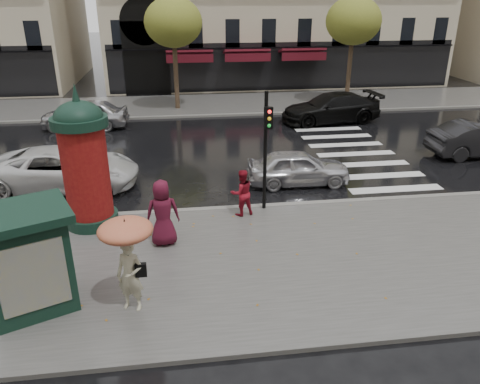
{
  "coord_description": "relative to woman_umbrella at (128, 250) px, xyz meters",
  "views": [
    {
      "loc": [
        -2.04,
        -11.32,
        6.9
      ],
      "look_at": [
        -0.3,
        1.5,
        1.32
      ],
      "focal_mm": 35.0,
      "sensor_mm": 36.0,
      "label": 1
    }
  ],
  "objects": [
    {
      "name": "ground",
      "position": [
        3.29,
        2.14,
        -1.65
      ],
      "size": [
        160.0,
        160.0,
        0.0
      ],
      "primitive_type": "plane",
      "color": "black",
      "rests_on": "ground"
    },
    {
      "name": "near_sidewalk",
      "position": [
        3.29,
        1.64,
        -1.59
      ],
      "size": [
        90.0,
        7.0,
        0.12
      ],
      "primitive_type": "cube",
      "color": "#474744",
      "rests_on": "ground"
    },
    {
      "name": "far_sidewalk",
      "position": [
        3.29,
        21.14,
        -1.59
      ],
      "size": [
        90.0,
        6.0,
        0.12
      ],
      "primitive_type": "cube",
      "color": "#474744",
      "rests_on": "ground"
    },
    {
      "name": "near_kerb",
      "position": [
        3.29,
        5.14,
        -1.58
      ],
      "size": [
        90.0,
        0.25,
        0.14
      ],
      "primitive_type": "cube",
      "color": "slate",
      "rests_on": "ground"
    },
    {
      "name": "far_kerb",
      "position": [
        3.29,
        18.14,
        -1.58
      ],
      "size": [
        90.0,
        0.25,
        0.14
      ],
      "primitive_type": "cube",
      "color": "slate",
      "rests_on": "ground"
    },
    {
      "name": "zebra_crossing",
      "position": [
        9.29,
        11.74,
        -1.64
      ],
      "size": [
        3.6,
        11.75,
        0.01
      ],
      "primitive_type": "cube",
      "color": "silver",
      "rests_on": "ground"
    },
    {
      "name": "tree_far_left",
      "position": [
        1.29,
        20.14,
        3.52
      ],
      "size": [
        3.4,
        3.4,
        6.64
      ],
      "color": "#38281C",
      "rests_on": "ground"
    },
    {
      "name": "tree_far_right",
      "position": [
        12.29,
        20.14,
        3.52
      ],
      "size": [
        3.4,
        3.4,
        6.64
      ],
      "color": "#38281C",
      "rests_on": "ground"
    },
    {
      "name": "woman_umbrella",
      "position": [
        0.0,
        0.0,
        0.0
      ],
      "size": [
        1.21,
        1.21,
        2.32
      ],
      "color": "beige",
      "rests_on": "near_sidewalk"
    },
    {
      "name": "woman_red",
      "position": [
        3.17,
        4.54,
        -0.75
      ],
      "size": [
        0.88,
        0.76,
        1.56
      ],
      "primitive_type": "imported",
      "rotation": [
        0.0,
        0.0,
        3.39
      ],
      "color": "maroon",
      "rests_on": "near_sidewalk"
    },
    {
      "name": "man_burgundy",
      "position": [
        0.68,
        2.95,
        -0.55
      ],
      "size": [
        1.01,
        0.7,
        1.96
      ],
      "primitive_type": "imported",
      "rotation": [
        0.0,
        0.0,
        3.23
      ],
      "color": "#511023",
      "rests_on": "near_sidewalk"
    },
    {
      "name": "morris_column",
      "position": [
        -1.58,
        4.54,
        0.58
      ],
      "size": [
        1.64,
        1.64,
        4.41
      ],
      "color": "black",
      "rests_on": "near_sidewalk"
    },
    {
      "name": "traffic_light",
      "position": [
        4.0,
        4.86,
        0.87
      ],
      "size": [
        0.27,
        0.38,
        3.96
      ],
      "color": "black",
      "rests_on": "near_sidewalk"
    },
    {
      "name": "newsstand",
      "position": [
        -2.26,
        0.37,
        -0.26
      ],
      "size": [
        2.56,
        2.39,
        2.46
      ],
      "color": "black",
      "rests_on": "near_sidewalk"
    },
    {
      "name": "car_silver",
      "position": [
        5.73,
        7.19,
        -0.98
      ],
      "size": [
        3.96,
        1.68,
        1.34
      ],
      "primitive_type": "imported",
      "rotation": [
        0.0,
        0.0,
        1.54
      ],
      "color": "silver",
      "rests_on": "ground"
    },
    {
      "name": "car_white",
      "position": [
        -3.11,
        7.98,
        -0.88
      ],
      "size": [
        5.78,
        3.08,
        1.54
      ],
      "primitive_type": "imported",
      "rotation": [
        0.0,
        0.0,
        1.47
      ],
      "color": "silver",
      "rests_on": "ground"
    },
    {
      "name": "car_black",
      "position": [
        9.85,
        16.01,
        -0.84
      ],
      "size": [
        5.82,
        2.9,
        1.62
      ],
      "primitive_type": "imported",
      "rotation": [
        0.0,
        0.0,
        -1.46
      ],
      "color": "black",
      "rests_on": "ground"
    },
    {
      "name": "car_far_silver",
      "position": [
        -3.71,
        16.52,
        -0.87
      ],
      "size": [
        4.68,
        2.11,
        1.56
      ],
      "primitive_type": "imported",
      "rotation": [
        0.0,
        0.0,
        -1.63
      ],
      "color": "#B2B2B7",
      "rests_on": "ground"
    }
  ]
}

